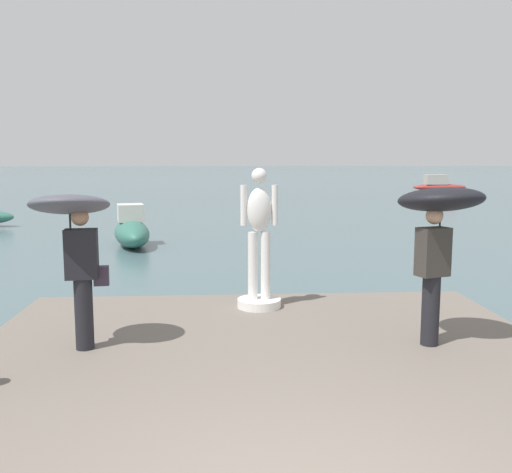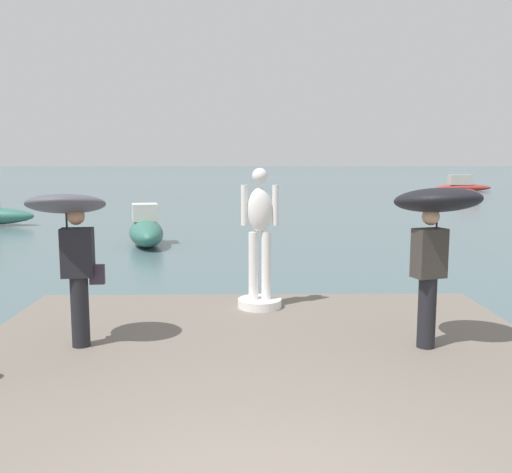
{
  "view_description": "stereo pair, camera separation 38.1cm",
  "coord_description": "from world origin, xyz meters",
  "px_view_note": "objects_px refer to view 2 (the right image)",
  "views": [
    {
      "loc": [
        -0.52,
        -3.23,
        2.7
      ],
      "look_at": [
        0.0,
        5.21,
        1.55
      ],
      "focal_mm": 39.61,
      "sensor_mm": 36.0,
      "label": 1
    },
    {
      "loc": [
        -0.14,
        -3.24,
        2.7
      ],
      "look_at": [
        0.0,
        5.21,
        1.55
      ],
      "focal_mm": 39.61,
      "sensor_mm": 36.0,
      "label": 2
    }
  ],
  "objects_px": {
    "boat_far": "(463,185)",
    "boat_mid": "(468,195)",
    "onlooker_left": "(71,229)",
    "onlooker_right": "(435,219)",
    "boat_leftward": "(146,230)",
    "statue_white_figure": "(260,249)"
  },
  "relations": [
    {
      "from": "statue_white_figure",
      "to": "boat_leftward",
      "type": "relative_size",
      "value": 0.65
    },
    {
      "from": "onlooker_left",
      "to": "boat_far",
      "type": "xyz_separation_m",
      "value": [
        20.95,
        42.06,
        -1.37
      ]
    },
    {
      "from": "boat_far",
      "to": "boat_leftward",
      "type": "bearing_deg",
      "value": -125.33
    },
    {
      "from": "boat_far",
      "to": "boat_mid",
      "type": "bearing_deg",
      "value": -109.31
    },
    {
      "from": "onlooker_right",
      "to": "boat_leftward",
      "type": "bearing_deg",
      "value": 116.38
    },
    {
      "from": "boat_mid",
      "to": "boat_leftward",
      "type": "bearing_deg",
      "value": -132.5
    },
    {
      "from": "onlooker_left",
      "to": "statue_white_figure",
      "type": "bearing_deg",
      "value": 37.83
    },
    {
      "from": "boat_mid",
      "to": "boat_far",
      "type": "bearing_deg",
      "value": 70.69
    },
    {
      "from": "statue_white_figure",
      "to": "boat_mid",
      "type": "bearing_deg",
      "value": 63.13
    },
    {
      "from": "onlooker_left",
      "to": "onlooker_right",
      "type": "bearing_deg",
      "value": -0.94
    },
    {
      "from": "statue_white_figure",
      "to": "onlooker_right",
      "type": "xyz_separation_m",
      "value": [
        2.09,
        -1.89,
        0.67
      ]
    },
    {
      "from": "onlooker_left",
      "to": "boat_leftward",
      "type": "distance_m",
      "value": 11.14
    },
    {
      "from": "boat_mid",
      "to": "statue_white_figure",
      "type": "bearing_deg",
      "value": -116.87
    },
    {
      "from": "onlooker_right",
      "to": "boat_leftward",
      "type": "relative_size",
      "value": 0.6
    },
    {
      "from": "statue_white_figure",
      "to": "boat_mid",
      "type": "relative_size",
      "value": 0.63
    },
    {
      "from": "onlooker_right",
      "to": "boat_far",
      "type": "relative_size",
      "value": 0.42
    },
    {
      "from": "onlooker_left",
      "to": "boat_mid",
      "type": "bearing_deg",
      "value": 61.06
    },
    {
      "from": "statue_white_figure",
      "to": "onlooker_right",
      "type": "distance_m",
      "value": 2.89
    },
    {
      "from": "boat_mid",
      "to": "boat_far",
      "type": "relative_size",
      "value": 0.72
    },
    {
      "from": "boat_mid",
      "to": "boat_leftward",
      "type": "height_order",
      "value": "boat_leftward"
    },
    {
      "from": "statue_white_figure",
      "to": "boat_leftward",
      "type": "height_order",
      "value": "statue_white_figure"
    },
    {
      "from": "onlooker_right",
      "to": "boat_mid",
      "type": "bearing_deg",
      "value": 67.82
    }
  ]
}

